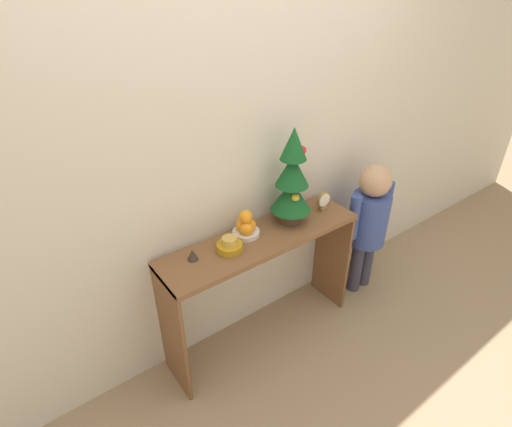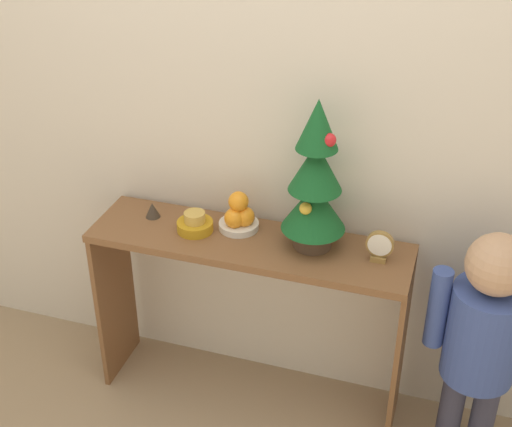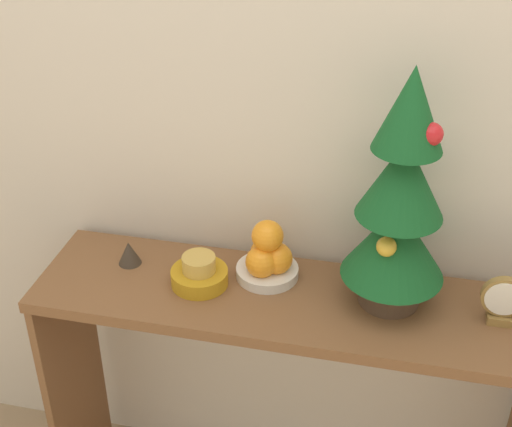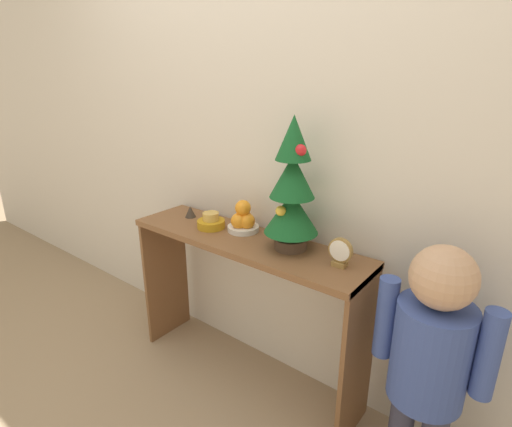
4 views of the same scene
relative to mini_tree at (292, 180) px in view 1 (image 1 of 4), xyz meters
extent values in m
plane|color=#997F60|center=(-0.23, -0.20, -1.04)|extent=(12.00, 12.00, 0.00)
cube|color=beige|center=(-0.23, 0.17, 0.21)|extent=(7.00, 0.05, 2.50)
cube|color=brown|center=(-0.23, -0.04, -0.29)|extent=(1.22, 0.33, 0.03)
cube|color=brown|center=(-0.84, -0.04, -0.66)|extent=(0.02, 0.30, 0.77)
cube|color=brown|center=(0.37, -0.04, -0.66)|extent=(0.02, 0.30, 0.77)
cylinder|color=#4C3828|center=(0.00, 0.00, -0.25)|extent=(0.14, 0.14, 0.05)
cylinder|color=brown|center=(0.00, 0.00, -0.20)|extent=(0.02, 0.02, 0.04)
cone|color=#145123|center=(0.00, 0.00, -0.10)|extent=(0.24, 0.24, 0.18)
cone|color=#145123|center=(0.00, 0.00, 0.06)|extent=(0.19, 0.19, 0.18)
cone|color=#145123|center=(0.00, 0.00, 0.22)|extent=(0.15, 0.15, 0.18)
sphere|color=red|center=(-0.03, 0.03, 0.12)|extent=(0.04, 0.04, 0.04)
sphere|color=silver|center=(-0.03, -0.04, -0.03)|extent=(0.05, 0.05, 0.05)
sphere|color=gold|center=(-0.02, -0.06, -0.08)|extent=(0.04, 0.04, 0.04)
sphere|color=red|center=(0.05, -0.02, 0.17)|extent=(0.05, 0.05, 0.05)
cylinder|color=silver|center=(-0.30, 0.03, -0.26)|extent=(0.15, 0.15, 0.03)
sphere|color=orange|center=(-0.28, 0.03, -0.22)|extent=(0.08, 0.08, 0.08)
sphere|color=orange|center=(-0.30, 0.05, -0.22)|extent=(0.08, 0.08, 0.08)
sphere|color=orange|center=(-0.31, 0.01, -0.22)|extent=(0.08, 0.08, 0.08)
sphere|color=orange|center=(-0.30, 0.03, -0.15)|extent=(0.08, 0.08, 0.08)
cylinder|color=#B78419|center=(-0.45, -0.03, -0.25)|extent=(0.14, 0.14, 0.04)
cylinder|color=gold|center=(-0.45, -0.03, -0.21)|extent=(0.08, 0.08, 0.04)
cube|color=olive|center=(0.25, -0.02, -0.26)|extent=(0.06, 0.04, 0.02)
cylinder|color=olive|center=(0.25, -0.02, -0.20)|extent=(0.10, 0.02, 0.10)
cylinder|color=white|center=(0.25, -0.03, -0.20)|extent=(0.09, 0.00, 0.09)
cone|color=#382D23|center=(-0.65, 0.01, -0.24)|extent=(0.06, 0.06, 0.06)
cylinder|color=#38384C|center=(0.59, -0.09, -0.84)|extent=(0.09, 0.09, 0.41)
cylinder|color=#38384C|center=(0.70, -0.09, -0.84)|extent=(0.09, 0.09, 0.41)
cylinder|color=#384C93|center=(0.64, -0.09, -0.45)|extent=(0.26, 0.26, 0.37)
sphere|color=tan|center=(0.64, -0.09, -0.16)|extent=(0.21, 0.21, 0.21)
cylinder|color=#384C93|center=(0.48, -0.09, -0.38)|extent=(0.07, 0.07, 0.31)
cylinder|color=#384C93|center=(0.81, -0.09, -0.38)|extent=(0.07, 0.07, 0.31)
camera|label=1|loc=(-1.36, -1.50, 0.99)|focal=28.00mm
camera|label=2|loc=(0.47, -2.16, 1.17)|focal=50.00mm
camera|label=3|loc=(-0.01, -1.36, 0.77)|focal=50.00mm
camera|label=4|loc=(0.87, -1.36, 0.46)|focal=28.00mm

